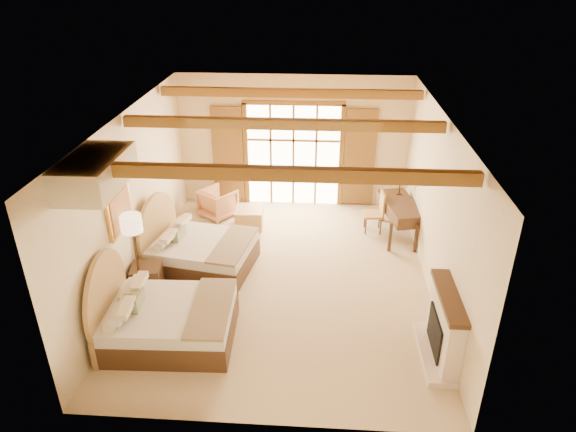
# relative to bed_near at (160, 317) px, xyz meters

# --- Properties ---
(floor) EXTENTS (7.00, 7.00, 0.00)m
(floor) POSITION_rel_bed_near_xyz_m (1.84, 1.86, -0.41)
(floor) COLOR #C6AF87
(floor) RESTS_ON ground
(wall_back) EXTENTS (5.50, 0.00, 5.50)m
(wall_back) POSITION_rel_bed_near_xyz_m (1.84, 5.36, 1.19)
(wall_back) COLOR beige
(wall_back) RESTS_ON ground
(wall_left) EXTENTS (0.00, 7.00, 7.00)m
(wall_left) POSITION_rel_bed_near_xyz_m (-0.91, 1.86, 1.19)
(wall_left) COLOR beige
(wall_left) RESTS_ON ground
(wall_right) EXTENTS (0.00, 7.00, 7.00)m
(wall_right) POSITION_rel_bed_near_xyz_m (4.59, 1.86, 1.19)
(wall_right) COLOR beige
(wall_right) RESTS_ON ground
(ceiling) EXTENTS (7.00, 7.00, 0.00)m
(ceiling) POSITION_rel_bed_near_xyz_m (1.84, 1.86, 2.79)
(ceiling) COLOR #B16E34
(ceiling) RESTS_ON ground
(ceiling_beams) EXTENTS (5.39, 4.60, 0.18)m
(ceiling_beams) POSITION_rel_bed_near_xyz_m (1.84, 1.86, 2.67)
(ceiling_beams) COLOR brown
(ceiling_beams) RESTS_ON ceiling
(french_doors) EXTENTS (3.95, 0.08, 2.60)m
(french_doors) POSITION_rel_bed_near_xyz_m (1.84, 5.30, 0.84)
(french_doors) COLOR white
(french_doors) RESTS_ON ground
(fireplace) EXTENTS (0.46, 1.40, 1.16)m
(fireplace) POSITION_rel_bed_near_xyz_m (4.44, -0.14, 0.10)
(fireplace) COLOR beige
(fireplace) RESTS_ON ground
(painting) EXTENTS (0.06, 0.95, 0.75)m
(painting) POSITION_rel_bed_near_xyz_m (-0.86, 1.11, 1.34)
(painting) COLOR gold
(painting) RESTS_ON wall_left
(canopy_valance) EXTENTS (0.70, 1.40, 0.45)m
(canopy_valance) POSITION_rel_bed_near_xyz_m (-0.56, -0.14, 2.54)
(canopy_valance) COLOR #F1E6BE
(canopy_valance) RESTS_ON ceiling
(bed_near) EXTENTS (2.09, 1.61, 1.35)m
(bed_near) POSITION_rel_bed_near_xyz_m (0.00, 0.00, 0.00)
(bed_near) COLOR #402C18
(bed_near) RESTS_ON floor
(bed_far) EXTENTS (2.20, 1.79, 1.29)m
(bed_far) POSITION_rel_bed_near_xyz_m (0.06, 2.17, -0.02)
(bed_far) COLOR #402C18
(bed_far) RESTS_ON floor
(nightstand) EXTENTS (0.58, 0.58, 0.62)m
(nightstand) POSITION_rel_bed_near_xyz_m (-0.58, 1.16, -0.10)
(nightstand) COLOR #402C18
(nightstand) RESTS_ON floor
(floor_lamp) EXTENTS (0.36, 0.36, 1.70)m
(floor_lamp) POSITION_rel_bed_near_xyz_m (-0.66, 1.02, 1.04)
(floor_lamp) COLOR #3C2C18
(floor_lamp) RESTS_ON floor
(armchair) EXTENTS (1.04, 1.04, 0.68)m
(armchair) POSITION_rel_bed_near_xyz_m (0.09, 4.44, -0.07)
(armchair) COLOR tan
(armchair) RESTS_ON floor
(ottoman) EXTENTS (0.65, 0.65, 0.45)m
(ottoman) POSITION_rel_bed_near_xyz_m (0.91, 3.94, -0.19)
(ottoman) COLOR tan
(ottoman) RESTS_ON floor
(desk) EXTENTS (0.95, 1.61, 0.81)m
(desk) POSITION_rel_bed_near_xyz_m (4.28, 3.75, 0.03)
(desk) COLOR #402C18
(desk) RESTS_ON floor
(desk_chair) EXTENTS (0.45, 0.45, 0.94)m
(desk_chair) POSITION_rel_bed_near_xyz_m (3.74, 3.93, -0.12)
(desk_chair) COLOR #AF8F49
(desk_chair) RESTS_ON floor
(desk_lamp) EXTENTS (0.22, 0.22, 0.44)m
(desk_lamp) POSITION_rel_bed_near_xyz_m (4.28, 4.19, 0.74)
(desk_lamp) COLOR #3C2C18
(desk_lamp) RESTS_ON desk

